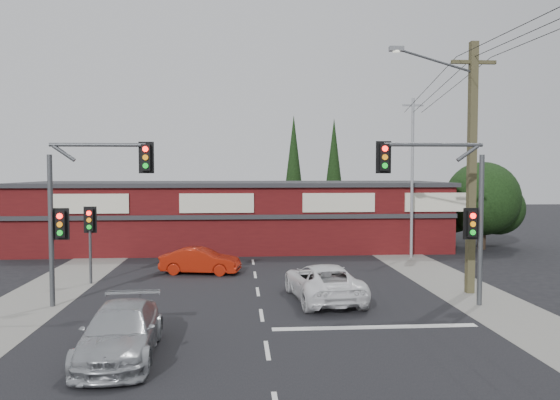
{
  "coord_description": "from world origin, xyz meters",
  "views": [
    {
      "loc": [
        -0.76,
        -18.08,
        4.89
      ],
      "look_at": [
        0.84,
        3.0,
        3.79
      ],
      "focal_mm": 35.0,
      "sensor_mm": 36.0,
      "label": 1
    }
  ],
  "objects": [
    {
      "name": "ground",
      "position": [
        0.0,
        0.0,
        0.0
      ],
      "size": [
        120.0,
        120.0,
        0.0
      ],
      "primitive_type": "plane",
      "color": "black",
      "rests_on": "ground"
    },
    {
      "name": "road_strip",
      "position": [
        0.0,
        5.0,
        0.01
      ],
      "size": [
        14.0,
        70.0,
        0.01
      ],
      "primitive_type": "cube",
      "color": "black",
      "rests_on": "ground"
    },
    {
      "name": "verge_left",
      "position": [
        -8.5,
        5.0,
        0.01
      ],
      "size": [
        3.0,
        70.0,
        0.02
      ],
      "primitive_type": "cube",
      "color": "gray",
      "rests_on": "ground"
    },
    {
      "name": "verge_right",
      "position": [
        8.5,
        5.0,
        0.01
      ],
      "size": [
        3.0,
        70.0,
        0.02
      ],
      "primitive_type": "cube",
      "color": "gray",
      "rests_on": "ground"
    },
    {
      "name": "stop_line",
      "position": [
        3.5,
        -1.5,
        0.01
      ],
      "size": [
        6.5,
        0.35,
        0.01
      ],
      "primitive_type": "cube",
      "color": "silver",
      "rests_on": "ground"
    },
    {
      "name": "white_suv",
      "position": [
        2.44,
        2.27,
        0.69
      ],
      "size": [
        2.76,
        5.18,
        1.38
      ],
      "primitive_type": "imported",
      "rotation": [
        0.0,
        0.0,
        3.24
      ],
      "color": "white",
      "rests_on": "ground"
    },
    {
      "name": "silver_suv",
      "position": [
        -3.86,
        -3.69,
        0.68
      ],
      "size": [
        2.07,
        4.72,
        1.35
      ],
      "primitive_type": "imported",
      "rotation": [
        0.0,
        0.0,
        0.04
      ],
      "color": "#AEB1B4",
      "rests_on": "ground"
    },
    {
      "name": "red_sedan",
      "position": [
        -2.6,
        8.01,
        0.62
      ],
      "size": [
        3.95,
        2.0,
        1.24
      ],
      "primitive_type": "imported",
      "rotation": [
        0.0,
        0.0,
        1.38
      ],
      "color": "#A11B09",
      "rests_on": "ground"
    },
    {
      "name": "lane_dashes",
      "position": [
        0.0,
        3.84,
        0.01
      ],
      "size": [
        0.12,
        45.28,
        0.01
      ],
      "color": "silver",
      "rests_on": "ground"
    },
    {
      "name": "shop_building",
      "position": [
        -0.99,
        16.99,
        2.13
      ],
      "size": [
        27.3,
        8.4,
        4.22
      ],
      "color": "#450D0F",
      "rests_on": "ground"
    },
    {
      "name": "tree_cluster",
      "position": [
        14.69,
        15.44,
        2.9
      ],
      "size": [
        5.9,
        5.1,
        5.5
      ],
      "color": "#2D2116",
      "rests_on": "ground"
    },
    {
      "name": "conifer_near",
      "position": [
        3.5,
        24.0,
        5.48
      ],
      "size": [
        1.8,
        1.8,
        9.25
      ],
      "color": "#2D2116",
      "rests_on": "ground"
    },
    {
      "name": "conifer_far",
      "position": [
        7.0,
        26.0,
        5.48
      ],
      "size": [
        1.8,
        1.8,
        9.25
      ],
      "color": "#2D2116",
      "rests_on": "ground"
    },
    {
      "name": "traffic_mast_left",
      "position": [
        -6.43,
        2.0,
        3.93
      ],
      "size": [
        3.77,
        0.27,
        5.97
      ],
      "color": "#47494C",
      "rests_on": "ground"
    },
    {
      "name": "traffic_mast_right",
      "position": [
        6.86,
        1.0,
        3.95
      ],
      "size": [
        3.96,
        0.27,
        5.97
      ],
      "color": "#47494C",
      "rests_on": "ground"
    },
    {
      "name": "pedestal_signal",
      "position": [
        -7.2,
        6.01,
        2.41
      ],
      "size": [
        0.55,
        0.27,
        3.38
      ],
      "color": "#47494C",
      "rests_on": "ground"
    },
    {
      "name": "utility_pole",
      "position": [
        8.36,
        2.99,
        5.4
      ],
      "size": [
        4.38,
        0.59,
        10.0
      ],
      "color": "brown",
      "rests_on": "ground"
    },
    {
      "name": "steel_pole",
      "position": [
        9.0,
        12.0,
        4.7
      ],
      "size": [
        1.2,
        0.16,
        9.0
      ],
      "color": "gray",
      "rests_on": "ground"
    },
    {
      "name": "power_lines",
      "position": [
        8.47,
        -2.47,
        9.04
      ],
      "size": [
        2.01,
        29.0,
        1.22
      ],
      "color": "black",
      "rests_on": "ground"
    }
  ]
}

